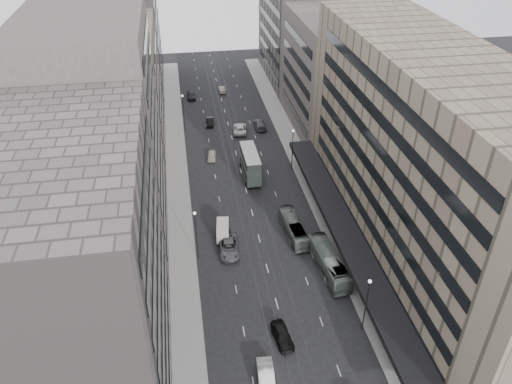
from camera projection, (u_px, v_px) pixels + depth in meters
ground at (278, 309)px, 65.41m from camera, size 220.00×220.00×0.00m
sidewalk_right at (300, 161)px, 97.94m from camera, size 4.00×125.00×0.15m
sidewalk_left at (177, 171)px, 94.68m from camera, size 4.00×125.00×0.15m
department_store at (426, 167)px, 66.72m from camera, size 19.20×60.00×30.00m
building_right_mid at (331, 74)px, 104.65m from camera, size 15.00×28.00×24.00m
building_right_far at (298, 27)px, 128.31m from camera, size 15.00×32.00×28.00m
building_left_a at (79, 287)px, 47.66m from camera, size 15.00×28.00×30.00m
building_left_b at (101, 140)px, 68.85m from camera, size 15.00×26.00×34.00m
building_left_c at (119, 96)px, 93.59m from camera, size 15.00×28.00×25.00m
building_left_d at (127, 38)px, 120.00m from camera, size 15.00×38.00×28.00m
lamp_right_near at (367, 299)px, 59.74m from camera, size 0.44×0.44×8.32m
lamp_right_far at (293, 145)px, 92.75m from camera, size 0.44×0.44×8.32m
lamp_left_near at (196, 230)px, 71.14m from camera, size 0.44×0.44×8.32m
lamp_left_far at (183, 109)px, 106.62m from camera, size 0.44×0.44×8.32m
bus_near at (329, 262)px, 70.73m from camera, size 3.53×11.54×3.17m
bus_far at (293, 228)px, 77.77m from camera, size 3.00×10.06×2.76m
double_decker at (250, 164)px, 91.83m from camera, size 2.94×9.36×5.11m
panel_van at (223, 230)px, 77.13m from camera, size 2.44×4.35×2.62m
sedan_0 at (282, 335)px, 60.71m from camera, size 2.51×4.98×1.63m
sedan_1 at (266, 377)px, 55.68m from camera, size 2.16×5.26×1.70m
sedan_2 at (229, 247)px, 74.69m from camera, size 3.18×6.33×1.72m
sedan_4 at (212, 156)px, 98.54m from camera, size 2.08×4.18×1.37m
sedan_5 at (210, 122)px, 111.58m from camera, size 1.98×4.52×1.45m
sedan_6 at (240, 129)px, 108.41m from camera, size 3.45×6.24×1.65m
sedan_7 at (260, 124)px, 110.19m from camera, size 2.45×5.89×1.70m
sedan_8 at (191, 95)px, 124.21m from camera, size 2.06×4.90×1.65m
sedan_9 at (222, 89)px, 127.78m from camera, size 1.48×4.22×1.39m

